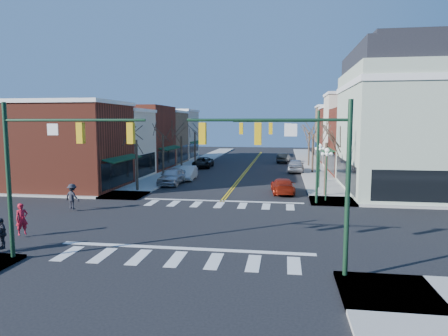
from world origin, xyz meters
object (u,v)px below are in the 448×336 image
at_px(car_left_mid, 188,173).
at_px(car_right_far, 284,158).
at_px(car_left_far, 203,162).
at_px(lamppost_corner, 327,165).
at_px(pedestrian_dark_a, 2,233).
at_px(car_right_mid, 296,165).
at_px(lamppost_midblock, 319,158).
at_px(car_left_near, 172,176).
at_px(pedestrian_red_a, 22,219).
at_px(car_right_near, 283,186).
at_px(victorian_corner, 416,119).
at_px(pedestrian_dark_b, 72,197).

bearing_deg(car_left_mid, car_right_far, 59.27).
distance_m(car_left_mid, car_left_far, 11.97).
xyz_separation_m(lamppost_corner, pedestrian_dark_a, (-16.93, -14.88, -2.05)).
bearing_deg(pedestrian_dark_a, car_left_far, 115.50).
distance_m(car_left_far, car_right_mid, 13.19).
bearing_deg(lamppost_midblock, lamppost_corner, -90.00).
height_order(lamppost_corner, pedestrian_dark_a, lamppost_corner).
height_order(car_left_mid, car_left_far, car_left_mid).
xyz_separation_m(lamppost_corner, car_right_mid, (-1.82, 19.38, -2.10)).
distance_m(lamppost_corner, lamppost_midblock, 6.50).
distance_m(lamppost_midblock, car_right_far, 25.23).
bearing_deg(car_left_near, car_left_far, 91.52).
bearing_deg(pedestrian_red_a, car_right_near, -3.08).
bearing_deg(pedestrian_red_a, car_left_mid, 29.34).
height_order(car_left_near, car_left_far, car_left_near).
xyz_separation_m(car_right_far, pedestrian_red_a, (-14.14, -43.88, 0.27)).
xyz_separation_m(lamppost_corner, pedestrian_red_a, (-17.54, -12.49, -1.94)).
bearing_deg(car_right_far, car_left_far, 45.94).
height_order(lamppost_midblock, car_right_mid, lamppost_midblock).
distance_m(lamppost_midblock, car_right_near, 5.05).
distance_m(lamppost_midblock, pedestrian_dark_a, 27.35).
bearing_deg(victorian_corner, car_left_near, 177.27).
relative_size(car_right_near, pedestrian_dark_b, 2.58).
relative_size(victorian_corner, car_left_near, 2.84).
bearing_deg(car_right_far, car_left_mid, 71.14).
bearing_deg(car_left_near, car_left_mid, 80.09).
bearing_deg(lamppost_corner, car_right_near, 133.82).
bearing_deg(car_right_mid, car_left_far, -12.94).
bearing_deg(car_right_near, car_left_near, -22.83).
bearing_deg(pedestrian_dark_a, car_left_near, 113.00).
relative_size(car_left_far, pedestrian_red_a, 3.03).
height_order(lamppost_corner, car_right_far, lamppost_corner).
distance_m(car_left_near, pedestrian_dark_b, 13.58).
height_order(victorian_corner, lamppost_corner, victorian_corner).
relative_size(victorian_corner, car_right_far, 3.15).
bearing_deg(victorian_corner, pedestrian_dark_a, -140.39).
height_order(lamppost_corner, car_right_near, lamppost_corner).
bearing_deg(pedestrian_dark_a, lamppost_corner, 70.37).
xyz_separation_m(car_right_mid, car_right_far, (-1.58, 12.01, -0.11)).
bearing_deg(car_right_far, pedestrian_dark_a, 81.69).
bearing_deg(victorian_corner, pedestrian_red_a, -144.41).
bearing_deg(car_left_near, pedestrian_red_a, -97.01).
xyz_separation_m(car_left_near, car_right_far, (11.20, 24.31, -0.11)).
distance_m(lamppost_midblock, car_right_mid, 13.18).
bearing_deg(car_right_near, lamppost_midblock, -144.25).
relative_size(car_right_near, car_right_far, 1.04).
height_order(lamppost_midblock, pedestrian_dark_a, lamppost_midblock).
distance_m(victorian_corner, pedestrian_dark_b, 29.62).
bearing_deg(car_right_near, car_right_far, -95.25).
xyz_separation_m(car_left_near, car_right_near, (11.20, -3.55, -0.17)).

